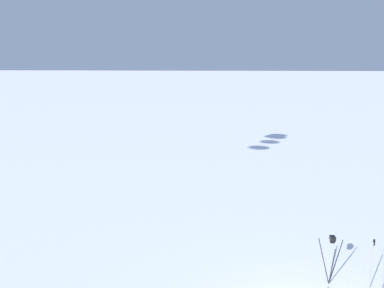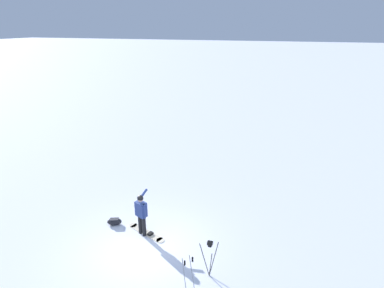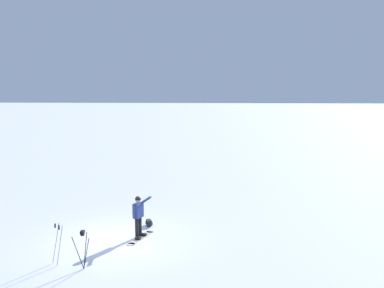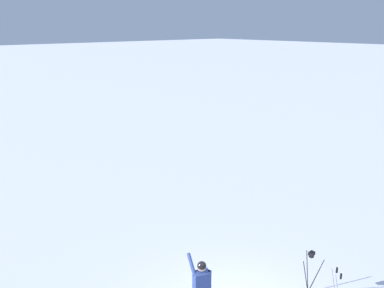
{
  "view_description": "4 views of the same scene",
  "coord_description": "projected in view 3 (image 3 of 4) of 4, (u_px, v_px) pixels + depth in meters",
  "views": [
    {
      "loc": [
        2.47,
        6.17,
        5.5
      ],
      "look_at": [
        2.88,
        -1.18,
        3.82
      ],
      "focal_mm": 35.97,
      "sensor_mm": 36.0,
      "label": 1
    },
    {
      "loc": [
        -7.81,
        -4.44,
        7.28
      ],
      "look_at": [
        2.32,
        -1.04,
        3.19
      ],
      "focal_mm": 29.24,
      "sensor_mm": 36.0,
      "label": 2
    },
    {
      "loc": [
        3.87,
        -14.56,
        5.74
      ],
      "look_at": [
        2.96,
        -1.2,
        3.91
      ],
      "focal_mm": 37.74,
      "sensor_mm": 36.0,
      "label": 3
    },
    {
      "loc": [
        -5.3,
        6.03,
        7.09
      ],
      "look_at": [
        2.87,
        -1.18,
        3.81
      ],
      "focal_mm": 37.11,
      "sensor_mm": 36.0,
      "label": 4
    }
  ],
  "objects": [
    {
      "name": "snowboarder",
      "position": [
        138.0,
        212.0,
        15.62
      ],
      "size": [
        0.74,
        0.47,
        1.67
      ],
      "color": "black",
      "rests_on": "ground_plane"
    },
    {
      "name": "ground_plane",
      "position": [
        117.0,
        240.0,
        15.43
      ],
      "size": [
        300.0,
        300.0,
        0.0
      ],
      "primitive_type": "plane",
      "color": "white"
    },
    {
      "name": "ski_poles",
      "position": [
        58.0,
        238.0,
        13.24
      ],
      "size": [
        0.39,
        0.41,
        1.33
      ],
      "color": "gray",
      "rests_on": "ground_plane"
    },
    {
      "name": "gear_bag_large",
      "position": [
        149.0,
        223.0,
        17.01
      ],
      "size": [
        0.48,
        0.62,
        0.26
      ],
      "color": "black",
      "rests_on": "ground_plane"
    },
    {
      "name": "camera_tripod",
      "position": [
        83.0,
        242.0,
        12.84
      ],
      "size": [
        0.6,
        0.56,
        1.28
      ],
      "color": "#262628",
      "rests_on": "ground_plane"
    },
    {
      "name": "snowboard",
      "position": [
        141.0,
        237.0,
        15.66
      ],
      "size": [
        0.79,
        1.68,
        0.1
      ],
      "color": "beige",
      "rests_on": "ground_plane"
    }
  ]
}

